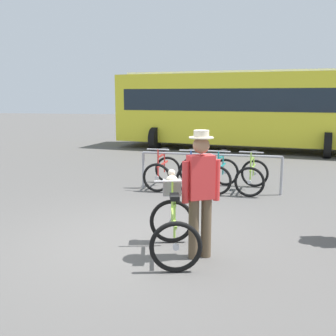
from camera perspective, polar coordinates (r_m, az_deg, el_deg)
The scene contains 9 objects.
ground_plane at distance 6.13m, azimuth -3.94°, elevation -10.36°, with size 80.00×80.00×0.00m, color #514F4C.
bike_rack_rail at distance 9.08m, azimuth 6.03°, elevation 0.76°, with size 3.21×0.21×0.88m.
racked_bike_red at distance 9.51m, azimuth -0.80°, elevation -0.56°, with size 0.74×1.14×0.97m.
racked_bike_blue at distance 9.37m, azimuth 3.37°, elevation -0.74°, with size 0.74×1.14×0.97m.
racked_bike_teal at distance 9.29m, azimuth 7.63°, elevation -0.92°, with size 0.81×1.18×0.97m.
racked_bike_lime at distance 9.25m, azimuth 11.95°, elevation -1.10°, with size 0.81×1.18×0.97m.
featured_bicycle at distance 5.54m, azimuth 0.75°, elevation -7.31°, with size 0.88×1.25×1.09m.
person_with_featured_bike at distance 5.28m, azimuth 4.67°, elevation -3.03°, with size 0.48×0.34×1.72m.
bus_distant at distance 16.41m, azimuth 10.48°, elevation 8.67°, with size 10.28×4.49×3.08m.
Camera 1 is at (1.41, -5.56, 2.16)m, focal length 42.66 mm.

